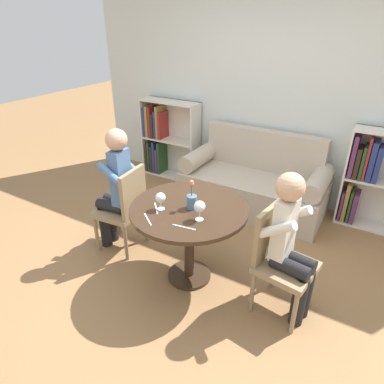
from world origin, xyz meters
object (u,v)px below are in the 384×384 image
at_px(chair_right, 279,257).
at_px(person_right, 292,244).
at_px(bookshelf_left, 165,139).
at_px(chair_left, 125,206).
at_px(flower_vase, 192,199).
at_px(wine_glass_right, 200,207).
at_px(couch, 254,183).
at_px(person_left, 115,188).
at_px(wine_glass_left, 161,198).
at_px(bookshelf_right, 375,179).

distance_m(chair_right, person_right, 0.19).
distance_m(bookshelf_left, chair_left, 1.92).
bearing_deg(bookshelf_left, flower_vase, -49.54).
xyz_separation_m(chair_right, wine_glass_right, (-0.61, -0.19, 0.37)).
relative_size(couch, wine_glass_right, 10.53).
bearing_deg(wine_glass_right, chair_right, 17.48).
bearing_deg(person_left, flower_vase, 81.66).
relative_size(couch, wine_glass_left, 11.58).
xyz_separation_m(person_left, wine_glass_right, (1.04, -0.17, 0.18)).
xyz_separation_m(bookshelf_left, wine_glass_left, (1.35, -1.97, 0.30)).
bearing_deg(bookshelf_right, person_right, -103.25).
height_order(bookshelf_right, chair_left, bookshelf_right).
relative_size(couch, chair_right, 1.92).
relative_size(chair_left, wine_glass_left, 6.02).
height_order(couch, wine_glass_right, couch).
xyz_separation_m(bookshelf_right, wine_glass_left, (-1.47, -1.97, 0.28)).
bearing_deg(couch, wine_glass_right, -84.16).
height_order(person_left, flower_vase, person_left).
height_order(person_left, wine_glass_left, person_left).
height_order(couch, chair_right, couch).
bearing_deg(wine_glass_left, chair_left, 160.90).
distance_m(chair_right, wine_glass_right, 0.73).
bearing_deg(chair_right, bookshelf_left, 60.86).
height_order(person_right, wine_glass_right, person_right).
distance_m(person_right, wine_glass_right, 0.74).
distance_m(bookshelf_right, chair_left, 2.72).
bearing_deg(flower_vase, wine_glass_left, -144.60).
bearing_deg(chair_right, wine_glass_right, 115.67).
bearing_deg(chair_left, wine_glass_left, 65.36).
bearing_deg(wine_glass_left, bookshelf_left, 124.30).
height_order(chair_left, person_left, person_left).
relative_size(chair_right, flower_vase, 3.50).
bearing_deg(bookshelf_right, wine_glass_left, -126.68).
bearing_deg(person_right, wine_glass_left, 108.45).
bearing_deg(bookshelf_left, bookshelf_right, 0.06).
bearing_deg(chair_right, bookshelf_right, -7.86).
bearing_deg(person_right, chair_left, 97.60).
height_order(bookshelf_left, flower_vase, bookshelf_left).
bearing_deg(bookshelf_right, person_left, -140.42).
xyz_separation_m(bookshelf_left, chair_right, (2.31, -1.76, -0.05)).
relative_size(bookshelf_right, wine_glass_right, 6.83).
bearing_deg(bookshelf_right, wine_glass_right, -119.71).
relative_size(bookshelf_right, wine_glass_left, 7.51).
relative_size(chair_left, person_left, 0.70).
bearing_deg(couch, bookshelf_left, 170.14).
xyz_separation_m(wine_glass_right, flower_vase, (-0.15, 0.13, -0.03)).
xyz_separation_m(bookshelf_right, flower_vase, (-1.26, -1.83, 0.26)).
bearing_deg(person_left, person_right, 84.38).
distance_m(chair_left, chair_right, 1.56).
bearing_deg(bookshelf_left, couch, -9.86).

